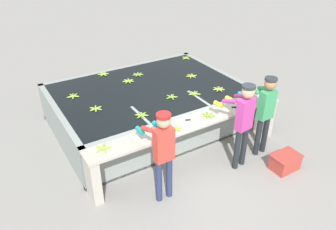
% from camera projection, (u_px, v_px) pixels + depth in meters
% --- Properties ---
extents(ground_plane, '(80.00, 80.00, 0.00)m').
position_uv_depth(ground_plane, '(197.00, 166.00, 6.44)').
color(ground_plane, gray).
rests_on(ground_plane, ground).
extents(wash_tank, '(4.20, 3.03, 0.90)m').
position_uv_depth(wash_tank, '(148.00, 106.00, 7.66)').
color(wash_tank, gray).
rests_on(wash_tank, ground).
extents(work_ledge, '(4.20, 0.45, 0.90)m').
position_uv_depth(work_ledge, '(191.00, 134.00, 6.28)').
color(work_ledge, '#B7B2A3').
rests_on(work_ledge, ground).
extents(worker_0, '(0.41, 0.72, 1.68)m').
position_uv_depth(worker_0, '(163.00, 149.00, 5.22)').
color(worker_0, navy).
rests_on(worker_0, ground).
extents(worker_1, '(0.47, 0.74, 1.74)m').
position_uv_depth(worker_1, '(243.00, 118.00, 5.95)').
color(worker_1, '#1E2328').
rests_on(worker_1, ground).
extents(worker_2, '(0.42, 0.72, 1.69)m').
position_uv_depth(worker_2, '(265.00, 109.00, 6.35)').
color(worker_2, '#1E2328').
rests_on(worker_2, ground).
extents(banana_bunch_floating_0, '(0.28, 0.28, 0.08)m').
position_uv_depth(banana_bunch_floating_0, '(128.00, 81.00, 7.73)').
color(banana_bunch_floating_0, '#93BC3D').
rests_on(banana_bunch_floating_0, wash_tank).
extents(banana_bunch_floating_1, '(0.28, 0.28, 0.08)m').
position_uv_depth(banana_bunch_floating_1, '(103.00, 74.00, 8.09)').
color(banana_bunch_floating_1, '#9EC642').
rests_on(banana_bunch_floating_1, wash_tank).
extents(banana_bunch_floating_2, '(0.28, 0.28, 0.08)m').
position_uv_depth(banana_bunch_floating_2, '(186.00, 58.00, 9.07)').
color(banana_bunch_floating_2, '#9EC642').
rests_on(banana_bunch_floating_2, wash_tank).
extents(banana_bunch_floating_3, '(0.27, 0.28, 0.08)m').
position_uv_depth(banana_bunch_floating_3, '(142.00, 115.00, 6.34)').
color(banana_bunch_floating_3, '#7FAD33').
rests_on(banana_bunch_floating_3, wash_tank).
extents(banana_bunch_floating_4, '(0.27, 0.28, 0.08)m').
position_uv_depth(banana_bunch_floating_4, '(73.00, 96.00, 7.05)').
color(banana_bunch_floating_4, '#93BC3D').
rests_on(banana_bunch_floating_4, wash_tank).
extents(banana_bunch_floating_5, '(0.27, 0.28, 0.08)m').
position_uv_depth(banana_bunch_floating_5, '(172.00, 97.00, 7.02)').
color(banana_bunch_floating_5, '#75A333').
rests_on(banana_bunch_floating_5, wash_tank).
extents(banana_bunch_floating_6, '(0.28, 0.28, 0.08)m').
position_uv_depth(banana_bunch_floating_6, '(219.00, 89.00, 7.35)').
color(banana_bunch_floating_6, '#93BC3D').
rests_on(banana_bunch_floating_6, wash_tank).
extents(banana_bunch_floating_7, '(0.28, 0.28, 0.08)m').
position_uv_depth(banana_bunch_floating_7, '(138.00, 74.00, 8.07)').
color(banana_bunch_floating_7, '#75A333').
rests_on(banana_bunch_floating_7, wash_tank).
extents(banana_bunch_floating_8, '(0.28, 0.28, 0.08)m').
position_uv_depth(banana_bunch_floating_8, '(191.00, 76.00, 7.99)').
color(banana_bunch_floating_8, '#93BC3D').
rests_on(banana_bunch_floating_8, wash_tank).
extents(banana_bunch_floating_9, '(0.28, 0.28, 0.08)m').
position_uv_depth(banana_bunch_floating_9, '(96.00, 109.00, 6.57)').
color(banana_bunch_floating_9, '#93BC3D').
rests_on(banana_bunch_floating_9, wash_tank).
extents(banana_bunch_floating_10, '(0.27, 0.27, 0.08)m').
position_uv_depth(banana_bunch_floating_10, '(195.00, 94.00, 7.15)').
color(banana_bunch_floating_10, '#8CB738').
rests_on(banana_bunch_floating_10, wash_tank).
extents(banana_bunch_ledge_0, '(0.28, 0.26, 0.08)m').
position_uv_depth(banana_bunch_ledge_0, '(103.00, 148.00, 5.40)').
color(banana_bunch_ledge_0, '#93BC3D').
rests_on(banana_bunch_ledge_0, work_ledge).
extents(banana_bunch_ledge_1, '(0.28, 0.28, 0.08)m').
position_uv_depth(banana_bunch_ledge_1, '(175.00, 128.00, 5.92)').
color(banana_bunch_ledge_1, '#8CB738').
rests_on(banana_bunch_ledge_1, work_ledge).
extents(banana_bunch_ledge_2, '(0.28, 0.28, 0.08)m').
position_uv_depth(banana_bunch_ledge_2, '(208.00, 115.00, 6.33)').
color(banana_bunch_ledge_2, '#75A333').
rests_on(banana_bunch_ledge_2, work_ledge).
extents(knife_0, '(0.34, 0.15, 0.02)m').
position_uv_depth(knife_0, '(191.00, 120.00, 6.21)').
color(knife_0, silver).
rests_on(knife_0, work_ledge).
extents(knife_1, '(0.33, 0.18, 0.02)m').
position_uv_depth(knife_1, '(237.00, 107.00, 6.64)').
color(knife_1, silver).
rests_on(knife_1, work_ledge).
extents(crate, '(0.55, 0.39, 0.32)m').
position_uv_depth(crate, '(285.00, 162.00, 6.30)').
color(crate, '#B73D33').
rests_on(crate, ground).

